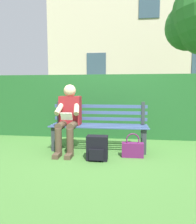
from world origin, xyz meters
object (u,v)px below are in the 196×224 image
object	(u,v)px
backpack	(97,148)
park_bench	(99,125)
person_seated	(69,116)
handbag	(133,149)

from	to	relation	value
backpack	park_bench	bearing A→B (deg)	-85.90
backpack	person_seated	bearing A→B (deg)	-36.43
backpack	handbag	bearing A→B (deg)	-159.16
handbag	backpack	bearing A→B (deg)	20.84
person_seated	handbag	xyz separation A→B (m)	(-1.13, 0.21, -0.50)
backpack	handbag	size ratio (longest dim) A/B	0.97
person_seated	backpack	bearing A→B (deg)	143.57
person_seated	backpack	size ratio (longest dim) A/B	3.09
park_bench	backpack	distance (m)	0.65
backpack	handbag	xyz separation A→B (m)	(-0.56, -0.21, -0.06)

